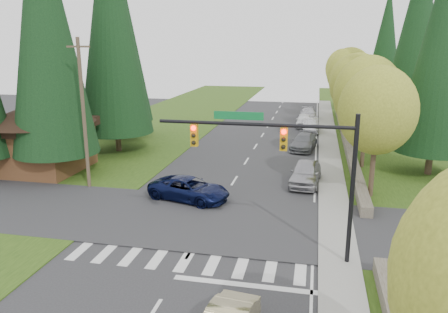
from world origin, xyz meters
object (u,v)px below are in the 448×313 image
(suv_navy, at_px, (189,189))
(parked_car_e, at_px, (308,114))
(parked_car_c, at_px, (311,125))
(parked_car_b, at_px, (304,142))
(parked_car_d, at_px, (304,120))
(parked_car_a, at_px, (306,173))

(suv_navy, bearing_deg, parked_car_e, 3.52)
(suv_navy, relative_size, parked_car_c, 1.12)
(parked_car_e, bearing_deg, suv_navy, -104.86)
(parked_car_b, height_order, parked_car_d, parked_car_d)
(suv_navy, xyz_separation_m, parked_car_d, (6.25, 26.79, 0.05))
(parked_car_b, relative_size, parked_car_d, 1.09)
(parked_car_b, height_order, parked_car_c, parked_car_c)
(parked_car_b, distance_m, parked_car_d, 11.53)
(parked_car_a, relative_size, parked_car_b, 0.99)
(suv_navy, height_order, parked_car_d, parked_car_d)
(parked_car_c, bearing_deg, parked_car_e, 92.51)
(parked_car_c, bearing_deg, parked_car_d, 104.35)
(parked_car_a, relative_size, parked_car_d, 1.07)
(parked_car_c, bearing_deg, parked_car_b, -93.96)
(parked_car_d, relative_size, parked_car_e, 0.91)
(suv_navy, relative_size, parked_car_d, 1.15)
(suv_navy, relative_size, parked_car_b, 1.06)
(parked_car_d, height_order, parked_car_e, parked_car_d)
(parked_car_b, bearing_deg, parked_car_a, -79.60)
(suv_navy, xyz_separation_m, parked_car_c, (7.09, 23.62, 0.04))
(parked_car_a, xyz_separation_m, parked_car_d, (-0.82, 22.04, -0.06))
(parked_car_c, bearing_deg, parked_car_a, -90.63)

